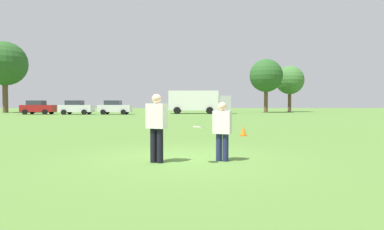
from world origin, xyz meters
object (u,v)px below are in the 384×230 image
traffic_cone (243,131)px  parked_car_center (115,107)px  player_thrower (157,124)px  player_defender (222,128)px  box_truck (198,101)px  parked_car_near_left (38,107)px  frisbee (199,127)px  parked_car_mid_left (76,107)px

traffic_cone → parked_car_center: 31.67m
player_thrower → player_defender: bearing=6.4°
traffic_cone → box_truck: (-0.49, 32.06, 1.52)m
parked_car_center → box_truck: 11.38m
player_defender → parked_car_near_left: 41.71m
player_thrower → player_defender: player_thrower is taller
traffic_cone → parked_car_near_left: bearing=125.8°
parked_car_near_left → box_truck: bearing=5.4°
frisbee → box_truck: size_ratio=0.03×
player_defender → parked_car_mid_left: size_ratio=0.35×
frisbee → parked_car_mid_left: parked_car_mid_left is taller
parked_car_mid_left → traffic_cone: bearing=-60.7°
player_defender → traffic_cone: player_defender is taller
traffic_cone → parked_car_mid_left: parked_car_mid_left is taller
player_thrower → player_defender: (1.64, 0.18, -0.12)m
parked_car_near_left → frisbee: bearing=-62.4°
player_thrower → player_defender: size_ratio=1.13×
parked_car_near_left → parked_car_center: bearing=-3.2°
parked_car_near_left → box_truck: (21.19, 2.00, 0.83)m
player_thrower → parked_car_mid_left: 38.39m
box_truck → traffic_cone: bearing=-89.1°
player_defender → box_truck: bearing=88.1°
player_thrower → box_truck: size_ratio=0.20×
player_thrower → parked_car_center: parked_car_center is taller
player_defender → parked_car_center: bearing=105.2°
player_thrower → frisbee: player_thrower is taller
player_thrower → parked_car_center: bearing=102.7°
player_thrower → box_truck: (2.89, 38.82, 0.80)m
player_thrower → parked_car_near_left: parked_car_near_left is taller
parked_car_mid_left → box_truck: 16.23m
player_defender → box_truck: box_truck is taller
parked_car_near_left → box_truck: size_ratio=0.50×
frisbee → parked_car_near_left: size_ratio=0.06×
parked_car_center → traffic_cone: bearing=-68.6°
player_thrower → traffic_cone: (3.38, 6.76, -0.72)m
parked_car_center → box_truck: box_truck is taller
player_thrower → frisbee: bearing=-11.9°
frisbee → parked_car_mid_left: (-14.11, 36.31, 0.04)m
traffic_cone → box_truck: 32.10m
parked_car_near_left → parked_car_center: 10.16m
player_defender → frisbee: bearing=-147.0°
player_thrower → frisbee: (1.03, -0.22, -0.06)m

